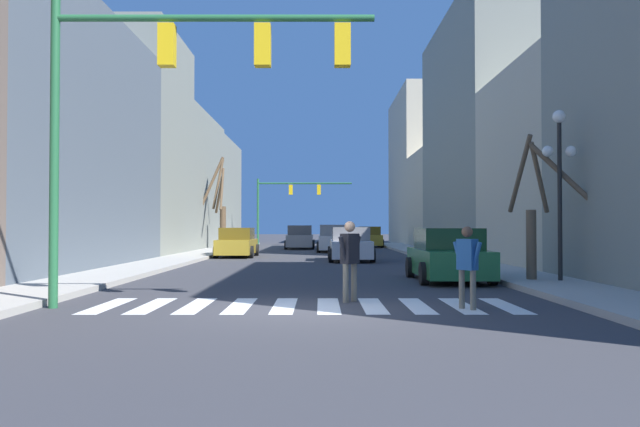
# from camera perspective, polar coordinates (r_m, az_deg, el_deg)

# --- Properties ---
(ground_plane) EXTENTS (240.00, 240.00, 0.00)m
(ground_plane) POSITION_cam_1_polar(r_m,az_deg,el_deg) (12.16, -1.27, -8.83)
(ground_plane) COLOR #38383D
(sidewalk_right) EXTENTS (2.24, 90.00, 0.15)m
(sidewalk_right) POSITION_cam_1_polar(r_m,az_deg,el_deg) (13.60, 27.00, -7.57)
(sidewalk_right) COLOR #ADA89E
(sidewalk_right) RESTS_ON ground_plane
(building_row_left) EXTENTS (6.00, 55.47, 12.89)m
(building_row_left) POSITION_cam_1_polar(r_m,az_deg,el_deg) (34.32, -18.34, 5.07)
(building_row_left) COLOR #66564C
(building_row_left) RESTS_ON ground_plane
(building_row_right) EXTENTS (6.00, 59.49, 13.99)m
(building_row_right) POSITION_cam_1_polar(r_m,az_deg,el_deg) (38.07, 15.72, 5.78)
(building_row_right) COLOR gray
(building_row_right) RESTS_ON ground_plane
(crosswalk_stripes) EXTENTS (8.55, 2.60, 0.01)m
(crosswalk_stripes) POSITION_cam_1_polar(r_m,az_deg,el_deg) (12.84, -1.20, -8.42)
(crosswalk_stripes) COLOR white
(crosswalk_stripes) RESTS_ON ground_plane
(traffic_signal_near) EXTENTS (6.47, 0.28, 6.18)m
(traffic_signal_near) POSITION_cam_1_polar(r_m,az_deg,el_deg) (13.04, -13.15, 11.97)
(traffic_signal_near) COLOR #236038
(traffic_signal_near) RESTS_ON ground_plane
(traffic_signal_far) EXTENTS (8.09, 0.28, 5.70)m
(traffic_signal_far) POSITION_cam_1_polar(r_m,az_deg,el_deg) (53.14, -2.96, 1.60)
(traffic_signal_far) COLOR #236038
(traffic_signal_far) RESTS_ON ground_plane
(street_lamp_right_corner) EXTENTS (0.95, 0.36, 4.66)m
(street_lamp_right_corner) POSITION_cam_1_polar(r_m,az_deg,el_deg) (18.31, 21.10, 4.57)
(street_lamp_right_corner) COLOR black
(street_lamp_right_corner) RESTS_ON sidewalk_right
(car_driving_away_lane) EXTENTS (2.10, 4.86, 1.70)m
(car_driving_away_lane) POSITION_cam_1_polar(r_m,az_deg,el_deg) (45.46, -1.78, -2.24)
(car_driving_away_lane) COLOR gray
(car_driving_away_lane) RESTS_ON ground_plane
(car_parked_right_near) EXTENTS (2.11, 4.29, 1.56)m
(car_parked_right_near) POSITION_cam_1_polar(r_m,az_deg,el_deg) (18.93, 11.70, -3.84)
(car_parked_right_near) COLOR #236B38
(car_parked_right_near) RESTS_ON ground_plane
(car_parked_left_near) EXTENTS (2.09, 4.54, 1.59)m
(car_parked_left_near) POSITION_cam_1_polar(r_m,az_deg,el_deg) (29.40, 2.85, -2.90)
(car_parked_left_near) COLOR silver
(car_parked_left_near) RESTS_ON ground_plane
(car_parked_left_mid) EXTENTS (2.02, 4.45, 1.55)m
(car_parked_left_mid) POSITION_cam_1_polar(r_m,az_deg,el_deg) (33.42, -7.54, -2.71)
(car_parked_left_mid) COLOR #A38423
(car_parked_left_mid) RESTS_ON ground_plane
(car_at_intersection) EXTENTS (2.07, 4.37, 1.62)m
(car_at_intersection) POSITION_cam_1_polar(r_m,az_deg,el_deg) (49.05, 4.53, -2.20)
(car_at_intersection) COLOR #A38423
(car_at_intersection) RESTS_ON ground_plane
(car_parked_right_mid) EXTENTS (2.11, 4.56, 1.73)m
(car_parked_right_mid) POSITION_cam_1_polar(r_m,az_deg,el_deg) (39.92, 1.27, -2.37)
(car_parked_right_mid) COLOR silver
(car_parked_right_mid) RESTS_ON ground_plane
(pedestrian_on_left_sidewalk) EXTENTS (0.54, 0.63, 1.73)m
(pedestrian_on_left_sidewalk) POSITION_cam_1_polar(r_m,az_deg,el_deg) (13.40, 2.80, -3.73)
(pedestrian_on_left_sidewalk) COLOR #7A705B
(pedestrian_on_left_sidewalk) RESTS_ON ground_plane
(pedestrian_near_right_corner) EXTENTS (0.49, 0.61, 1.62)m
(pedestrian_near_right_corner) POSITION_cam_1_polar(r_m,az_deg,el_deg) (12.53, 13.37, -4.17)
(pedestrian_near_right_corner) COLOR #7A705B
(pedestrian_near_right_corner) RESTS_ON ground_plane
(street_tree_left_far) EXTENTS (1.75, 3.65, 6.21)m
(street_tree_left_far) POSITION_cam_1_polar(r_m,az_deg,el_deg) (42.51, -9.06, 0.44)
(street_tree_left_far) COLOR brown
(street_tree_left_far) RESTS_ON sidewalk_left
(street_tree_left_mid) EXTENTS (1.94, 2.27, 4.07)m
(street_tree_left_mid) POSITION_cam_1_polar(r_m,az_deg,el_deg) (18.53, 19.28, 0.27)
(street_tree_left_mid) COLOR brown
(street_tree_left_mid) RESTS_ON sidewalk_right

